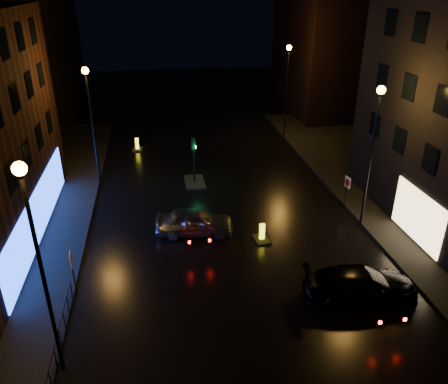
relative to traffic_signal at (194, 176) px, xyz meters
The scene contains 16 objects.
ground 14.06m from the traffic_signal, 85.10° to the right, with size 120.00×120.00×0.00m, color black.
pavement_right 16.35m from the traffic_signal, 21.54° to the right, with size 12.00×44.00×0.15m, color black.
building_far_left 26.50m from the traffic_signal, 125.18° to the left, with size 8.00×16.00×14.00m, color black.
building_far_right 24.83m from the traffic_signal, 48.01° to the left, with size 8.00×14.00×12.00m, color black.
street_lamp_lnear 18.03m from the traffic_signal, 112.42° to the right, with size 0.44×0.44×8.37m.
street_lamp_lfar 8.32m from the traffic_signal, behind, with size 0.44×0.44×8.37m.
street_lamp_rnear 13.06m from the traffic_signal, 41.63° to the right, with size 0.44×0.44×8.37m.
street_lamp_rfar 13.06m from the traffic_signal, 41.63° to the left, with size 0.44×0.44×8.37m.
traffic_signal is the anchor object (origin of this frame).
guard_railing 16.47m from the traffic_signal, 114.39° to the right, with size 0.05×6.04×1.00m.
silver_hatchback 7.05m from the traffic_signal, 95.65° to the right, with size 1.78×4.41×1.50m, color #96999D.
dark_sedan 15.26m from the traffic_signal, 66.12° to the right, with size 2.10×5.18×1.50m, color black.
bollard_near 8.88m from the traffic_signal, 70.62° to the right, with size 0.89×1.24×1.02m.
bollard_far 8.70m from the traffic_signal, 118.73° to the left, with size 0.91×1.27×1.06m.
road_sign_left 13.41m from the traffic_signal, 120.10° to the right, with size 0.12×0.54×2.24m.
road_sign_right 10.69m from the traffic_signal, 31.13° to the right, with size 0.16×0.53×2.19m.
Camera 1 is at (-3.75, -14.74, 13.14)m, focal length 35.00 mm.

